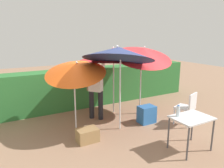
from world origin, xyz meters
TOP-DOWN VIEW (x-y plane):
  - ground_plane at (0.00, 0.00)m, footprint 24.00×24.00m
  - hedge_row at (0.00, 2.10)m, footprint 8.00×0.70m
  - umbrella_rainbow at (-0.96, 0.38)m, footprint 1.56×1.49m
  - umbrella_orange at (0.44, 1.01)m, footprint 2.00×2.01m
  - umbrella_yellow at (-0.03, -0.09)m, footprint 1.81×1.75m
  - umbrella_navy at (1.14, 0.51)m, footprint 1.75×1.72m
  - person_vendor at (-0.24, 0.80)m, footprint 0.43×0.47m
  - chair_plastic at (1.70, -0.75)m, footprint 0.56×0.56m
  - cooler_box at (0.85, -0.12)m, footprint 0.45×0.33m
  - crate_cardboard at (-0.98, -0.32)m, footprint 0.47×0.34m
  - folding_table at (0.77, -1.68)m, footprint 0.80×0.60m
  - bottle_water at (0.55, -1.51)m, footprint 0.07×0.07m

SIDE VIEW (x-z plane):
  - ground_plane at x=0.00m, z-range 0.00..0.00m
  - crate_cardboard at x=-0.98m, z-range 0.00..0.30m
  - cooler_box at x=0.85m, z-range 0.00..0.47m
  - chair_plastic at x=1.70m, z-range 0.07..0.96m
  - hedge_row at x=0.00m, z-range 0.00..1.25m
  - folding_table at x=0.77m, z-range 0.28..1.00m
  - bottle_water at x=0.55m, z-range 0.72..0.96m
  - person_vendor at x=-0.24m, z-range -0.01..1.87m
  - umbrella_rainbow at x=-0.96m, z-range 0.57..2.58m
  - umbrella_orange at x=0.44m, z-range 0.79..2.81m
  - umbrella_navy at x=1.14m, z-range 0.70..3.00m
  - umbrella_yellow at x=-0.03m, z-range 0.74..3.12m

